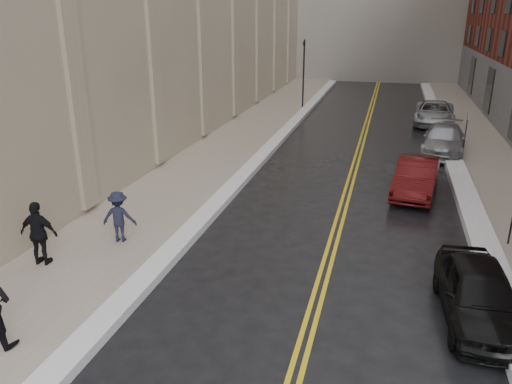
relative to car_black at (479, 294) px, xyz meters
The scene contains 15 objects.
ground 7.30m from the car_black, 150.98° to the right, with size 160.00×160.00×0.00m, color black.
sidewalk_left 16.55m from the car_black, 131.01° to the left, with size 4.00×64.00×0.15m, color gray.
sidewalk_right 12.77m from the car_black, 78.01° to the left, with size 3.00×64.00×0.15m, color gray.
lane_stripe_a 13.11m from the car_black, 107.65° to the left, with size 0.12×64.00×0.01m, color gold.
lane_stripe_b 13.04m from the car_black, 106.64° to the left, with size 0.12×64.00×0.01m, color gold.
snow_ridge_left 15.14m from the car_black, 124.42° to the left, with size 0.70×60.80×0.26m, color white.
snow_ridge_right 12.52m from the car_black, 86.33° to the left, with size 0.85×60.80×0.30m, color white.
traffic_signal 28.05m from the car_black, 108.67° to the left, with size 0.18×0.15×5.20m.
parking_sign_far 16.56m from the car_black, 84.62° to the left, with size 0.06×0.35×2.23m.
car_black is the anchor object (origin of this frame).
car_maroon 9.06m from the car_black, 97.28° to the left, with size 1.55×4.45×1.47m, color #4D0D0E.
car_silver_near 15.92m from the car_black, 88.38° to the left, with size 2.05×5.04×1.46m, color #95999C.
car_silver_far 23.56m from the car_black, 88.90° to the left, with size 2.50×5.42×1.51m, color #A9ACB2.
pedestrian_b 10.54m from the car_black, behind, with size 1.07×0.62×1.66m, color black.
pedestrian_c 11.84m from the car_black, behind, with size 1.12×0.47×1.91m, color black.
Camera 1 is at (3.90, -7.91, 7.05)m, focal length 35.00 mm.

